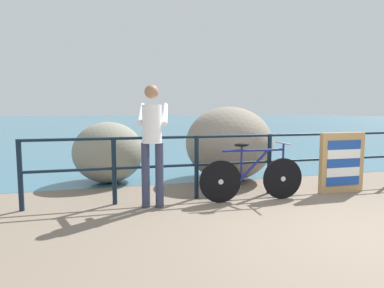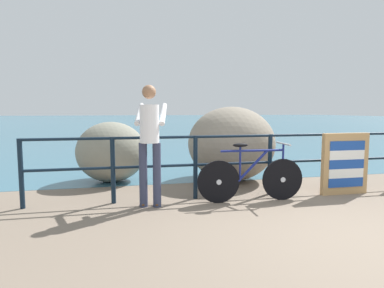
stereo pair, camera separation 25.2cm
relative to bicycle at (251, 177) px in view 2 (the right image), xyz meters
The scene contains 8 objects.
ground_plane 18.49m from the bicycle, 88.54° to the left, with size 120.00×120.00×0.10m, color #756656.
sea_surface 46.47m from the bicycle, 89.42° to the left, with size 120.00×90.00×0.01m, color #38667A.
promenade_railing 0.64m from the bicycle, 36.56° to the left, with size 7.79×0.07×1.02m.
bicycle is the anchor object (origin of this frame).
person_at_railing 1.67m from the bicycle, behind, with size 0.54×0.67×1.78m.
folded_deckchair_stack 1.73m from the bicycle, ahead, with size 0.84×0.10×1.04m.
breakwater_boulder_main 1.63m from the bicycle, 82.53° to the left, with size 1.75×1.79×1.49m.
breakwater_boulder_left 2.92m from the bicycle, 138.19° to the left, with size 1.37×1.28×1.19m.
Camera 2 is at (-2.42, -3.13, 1.42)m, focal length 30.40 mm.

